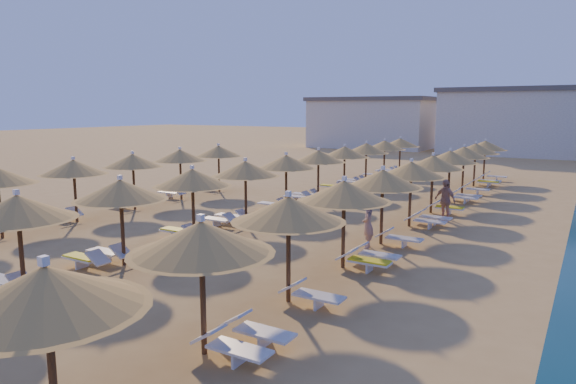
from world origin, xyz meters
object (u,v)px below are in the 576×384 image
Objects in this scene: parasol_row_west at (267,166)px; parasol_row_east at (398,175)px; beachgoer_a at (368,224)px; beachgoer_c at (445,200)px.

parasol_row_east is at bearing 0.00° from parasol_row_west.
parasol_row_east and parasol_row_west have the same top height.
parasol_row_west is 6.63m from beachgoer_a.
parasol_row_east is at bearing 153.74° from beachgoer_a.
beachgoer_a is at bearing -95.32° from parasol_row_east.
beachgoer_c is at bearing 74.08° from parasol_row_east.
parasol_row_east is 1.00× the size of parasol_row_west.
parasol_row_west is at bearing -127.36° from beachgoer_c.
beachgoer_c is at bearing 147.38° from beachgoer_a.
parasol_row_west is at bearing -133.44° from beachgoer_a.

